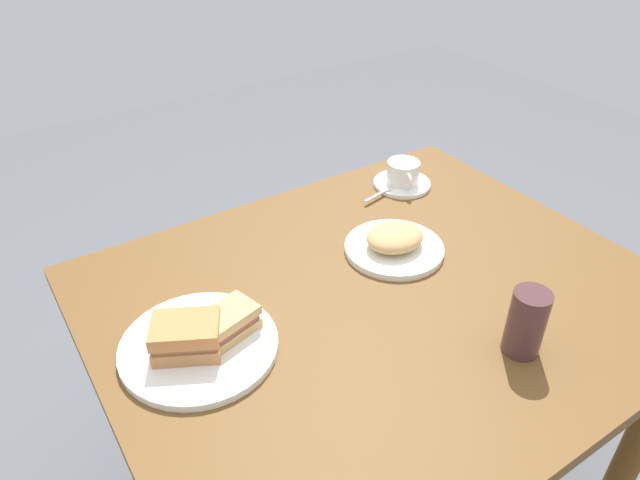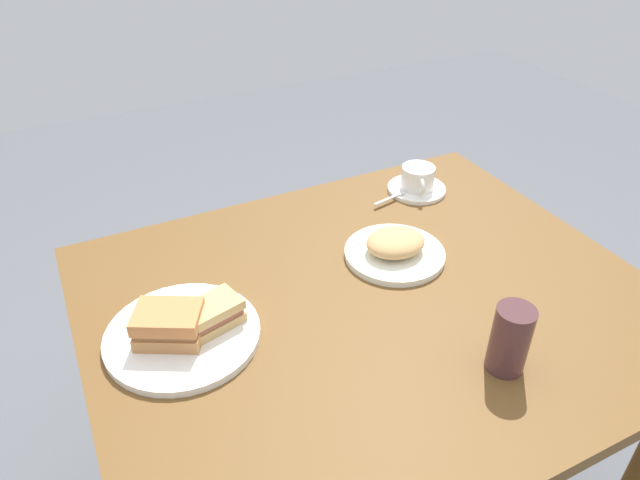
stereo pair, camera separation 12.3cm
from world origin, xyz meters
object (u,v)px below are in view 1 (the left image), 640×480
Objects in this scene: dining_table at (378,333)px; sandwich_plate at (199,346)px; coffee_saucer at (402,184)px; spoon at (383,192)px; sandwich_back at (226,323)px; coffee_cup at (403,172)px; drinking_glass at (526,323)px; sandwich_front at (186,337)px; side_plate at (394,248)px.

sandwich_plate is (0.36, -0.05, 0.11)m from dining_table.
dining_table is 0.38m from sandwich_plate.
spoon is (0.07, 0.02, 0.01)m from coffee_saucer.
coffee_cup is (-0.61, -0.26, 0.00)m from sandwich_back.
sandwich_plate is at bearing -33.32° from drinking_glass.
sandwich_front reaches higher than spoon.
side_plate is 1.70× the size of drinking_glass.
sandwich_back reaches higher than dining_table.
sandwich_plate is at bearing -166.35° from sandwich_front.
dining_table is 8.60× the size of drinking_glass.
coffee_cup reaches higher than sandwich_back.
coffee_saucer is 0.29m from side_plate.
sandwich_back is at bearing 6.61° from side_plate.
sandwich_back is at bearing 24.42° from spoon.
sandwich_plate is at bearing -6.36° from sandwich_back.
side_plate is (-0.11, -0.09, 0.11)m from dining_table.
side_plate is at bearing -174.46° from sandwich_front.
sandwich_back is 1.19× the size of coffee_cup.
spoon is at bearing -158.22° from sandwich_front.
coffee_cup is 0.49× the size of side_plate.
sandwich_front is at bearing 20.75° from coffee_saucer.
sandwich_plate is at bearing 5.19° from side_plate.
dining_table is 0.39m from spoon.
coffee_cup is at bearing -110.07° from drinking_glass.
side_plate is (-0.47, -0.04, 0.00)m from sandwich_plate.
coffee_cup is at bearing -135.21° from dining_table.
dining_table is at bearing 44.79° from coffee_cup.
drinking_glass is (-0.10, 0.25, 0.17)m from dining_table.
sandwich_plate is 0.71m from coffee_cup.
sandwich_plate is 0.64m from spoon.
side_plate is (0.20, 0.21, 0.00)m from coffee_saucer.
sandwich_back reaches higher than sandwich_plate.
side_plate is at bearing 46.76° from coffee_saucer.
sandwich_front is 1.11× the size of sandwich_back.
sandwich_plate is 2.22× the size of sandwich_back.
sandwich_plate is 0.56m from drinking_glass.
coffee_cup is at bearing -133.35° from side_plate.
dining_table is at bearing -67.43° from drinking_glass.
spoon is 0.79× the size of drinking_glass.
drinking_glass reaches higher than spoon.
coffee_cup is at bearing -169.23° from spoon.
coffee_cup is 0.84× the size of drinking_glass.
coffee_cup is (-0.69, -0.26, -0.00)m from sandwich_front.
sandwich_front is 1.39× the size of spoon.
sandwich_front is 0.74m from coffee_saucer.
spoon reaches higher than dining_table.
drinking_glass is at bearing 146.68° from sandwich_plate.
sandwich_front reaches higher than sandwich_plate.
sandwich_front is at bearing -31.79° from drinking_glass.
side_plate reaches higher than coffee_saucer.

